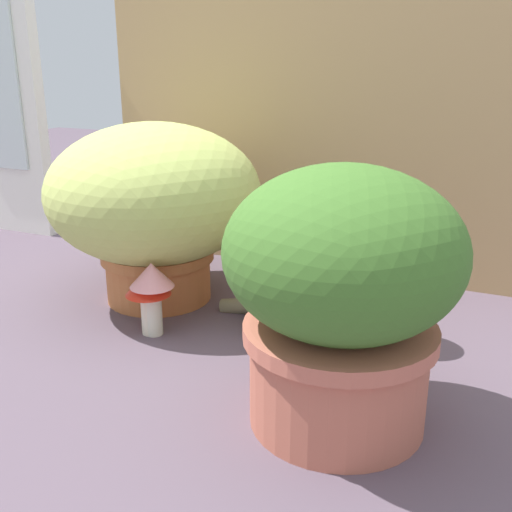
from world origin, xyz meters
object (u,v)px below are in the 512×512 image
at_px(leafy_planter, 342,289).
at_px(mushroom_ornament_pink, 153,283).
at_px(grass_planter, 155,201).
at_px(cat, 315,276).
at_px(mushroom_ornament_red, 148,290).

distance_m(leafy_planter, mushroom_ornament_pink, 0.47).
height_order(grass_planter, mushroom_ornament_pink, grass_planter).
bearing_deg(cat, mushroom_ornament_red, -153.59).
relative_size(cat, mushroom_ornament_red, 2.85).
distance_m(leafy_planter, cat, 0.34).
height_order(leafy_planter, mushroom_ornament_red, leafy_planter).
distance_m(grass_planter, cat, 0.41).
relative_size(grass_planter, leafy_planter, 1.19).
height_order(mushroom_ornament_pink, mushroom_ornament_red, mushroom_ornament_pink).
bearing_deg(mushroom_ornament_red, leafy_planter, -17.86).
relative_size(leafy_planter, cat, 1.06).
bearing_deg(grass_planter, mushroom_ornament_red, -62.86).
height_order(cat, mushroom_ornament_pink, cat).
bearing_deg(cat, mushroom_ornament_pink, -153.38).
xyz_separation_m(leafy_planter, mushroom_ornament_red, (-0.44, 0.14, -0.12)).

